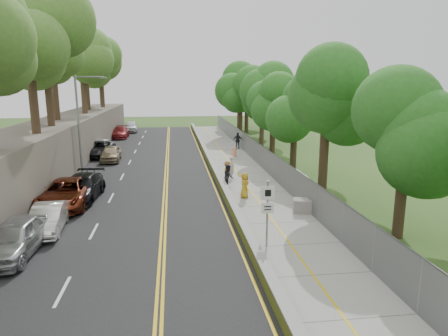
# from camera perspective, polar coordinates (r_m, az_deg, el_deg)

# --- Properties ---
(ground) EXTENTS (140.00, 140.00, 0.00)m
(ground) POSITION_cam_1_polar(r_m,az_deg,el_deg) (21.35, 1.44, -8.22)
(ground) COLOR #33511E
(ground) RESTS_ON ground
(road) EXTENTS (11.20, 66.00, 0.04)m
(road) POSITION_cam_1_polar(r_m,az_deg,el_deg) (35.63, -10.92, -0.08)
(road) COLOR black
(road) RESTS_ON ground
(sidewalk) EXTENTS (4.20, 66.00, 0.05)m
(sidewalk) POSITION_cam_1_polar(r_m,az_deg,el_deg) (36.00, 1.81, 0.27)
(sidewalk) COLOR gray
(sidewalk) RESTS_ON ground
(jersey_barrier) EXTENTS (0.42, 66.00, 0.60)m
(jersey_barrier) POSITION_cam_1_polar(r_m,az_deg,el_deg) (35.66, -1.84, 0.61)
(jersey_barrier) COLOR #B5D032
(jersey_barrier) RESTS_ON ground
(rock_embankment) EXTENTS (5.00, 66.00, 4.00)m
(rock_embankment) POSITION_cam_1_polar(r_m,az_deg,el_deg) (36.71, -23.77, 2.61)
(rock_embankment) COLOR #595147
(rock_embankment) RESTS_ON ground
(chainlink_fence) EXTENTS (0.04, 66.00, 2.00)m
(chainlink_fence) POSITION_cam_1_polar(r_m,az_deg,el_deg) (36.21, 5.10, 1.87)
(chainlink_fence) COLOR slate
(chainlink_fence) RESTS_ON ground
(trees_embankment) EXTENTS (6.40, 66.00, 13.00)m
(trees_embankment) POSITION_cam_1_polar(r_m,az_deg,el_deg) (36.29, -24.17, 15.98)
(trees_embankment) COLOR #558731
(trees_embankment) RESTS_ON rock_embankment
(trees_fenceside) EXTENTS (7.00, 66.00, 14.00)m
(trees_fenceside) POSITION_cam_1_polar(r_m,az_deg,el_deg) (36.22, 8.99, 11.32)
(trees_fenceside) COLOR #307625
(trees_fenceside) RESTS_ON ground
(streetlight) EXTENTS (2.52, 0.22, 8.00)m
(streetlight) POSITION_cam_1_polar(r_m,az_deg,el_deg) (34.69, -19.76, 6.83)
(streetlight) COLOR gray
(streetlight) RESTS_ON ground
(signpost) EXTENTS (0.62, 0.09, 3.10)m
(signpost) POSITION_cam_1_polar(r_m,az_deg,el_deg) (18.11, 6.24, -5.49)
(signpost) COLOR gray
(signpost) RESTS_ON sidewalk
(construction_barrel) EXTENTS (0.56, 0.56, 0.91)m
(construction_barrel) POSITION_cam_1_polar(r_m,az_deg,el_deg) (40.34, 1.43, 2.26)
(construction_barrel) COLOR #FB501B
(construction_barrel) RESTS_ON sidewalk
(concrete_block) EXTENTS (1.33, 1.12, 0.77)m
(concrete_block) POSITION_cam_1_polar(r_m,az_deg,el_deg) (23.62, 11.27, -5.31)
(concrete_block) COLOR slate
(concrete_block) RESTS_ON sidewalk
(car_0) EXTENTS (2.11, 4.77, 1.60)m
(car_0) POSITION_cam_1_polar(r_m,az_deg,el_deg) (19.69, -27.75, -8.87)
(car_0) COLOR #A5A4A8
(car_0) RESTS_ON road
(car_1) EXTENTS (1.75, 4.22, 1.36)m
(car_1) POSITION_cam_1_polar(r_m,az_deg,el_deg) (22.09, -23.86, -6.61)
(car_1) COLOR silver
(car_1) RESTS_ON road
(car_2) EXTENTS (2.71, 5.83, 1.62)m
(car_2) POSITION_cam_1_polar(r_m,az_deg,el_deg) (26.04, -21.60, -3.36)
(car_2) COLOR #622110
(car_2) RESTS_ON road
(car_3) EXTENTS (2.54, 5.49, 1.55)m
(car_3) POSITION_cam_1_polar(r_m,az_deg,el_deg) (27.19, -19.70, -2.66)
(car_3) COLOR black
(car_3) RESTS_ON road
(car_4) EXTENTS (1.85, 4.37, 1.47)m
(car_4) POSITION_cam_1_polar(r_m,az_deg,el_deg) (39.59, -15.85, 2.01)
(car_4) COLOR tan
(car_4) RESTS_ON road
(car_5) EXTENTS (1.71, 4.45, 1.45)m
(car_5) POSITION_cam_1_polar(r_m,az_deg,el_deg) (43.87, -17.15, 2.87)
(car_5) COLOR #979A9E
(car_5) RESTS_ON road
(car_6) EXTENTS (2.98, 5.65, 1.52)m
(car_6) POSITION_cam_1_polar(r_m,az_deg,el_deg) (42.50, -17.47, 2.61)
(car_6) COLOR black
(car_6) RESTS_ON road
(car_7) EXTENTS (2.13, 5.18, 1.50)m
(car_7) POSITION_cam_1_polar(r_m,az_deg,el_deg) (56.07, -14.61, 4.96)
(car_7) COLOR maroon
(car_7) RESTS_ON road
(car_8) EXTENTS (2.26, 4.95, 1.65)m
(car_8) POSITION_cam_1_polar(r_m,az_deg,el_deg) (62.58, -13.17, 5.81)
(car_8) COLOR silver
(car_8) RESTS_ON road
(painter_0) EXTENTS (0.69, 0.91, 1.67)m
(painter_0) POSITION_cam_1_polar(r_m,az_deg,el_deg) (25.98, 2.95, -2.46)
(painter_0) COLOR gold
(painter_0) RESTS_ON sidewalk
(painter_1) EXTENTS (0.47, 0.67, 1.76)m
(painter_1) POSITION_cam_1_polar(r_m,az_deg,el_deg) (31.24, 1.16, 0.14)
(painter_1) COLOR beige
(painter_1) RESTS_ON sidewalk
(painter_2) EXTENTS (0.69, 0.86, 1.70)m
(painter_2) POSITION_cam_1_polar(r_m,az_deg,el_deg) (28.27, 0.64, -1.21)
(painter_2) COLOR #242228
(painter_2) RESTS_ON sidewalk
(painter_3) EXTENTS (0.80, 1.13, 1.58)m
(painter_3) POSITION_cam_1_polar(r_m,az_deg,el_deg) (30.09, 0.47, -0.50)
(painter_3) COLOR brown
(painter_3) RESTS_ON sidewalk
(person_far) EXTENTS (1.18, 0.81, 1.85)m
(person_far) POSITION_cam_1_polar(r_m,az_deg,el_deg) (45.23, 1.99, 3.94)
(person_far) COLOR black
(person_far) RESTS_ON sidewalk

